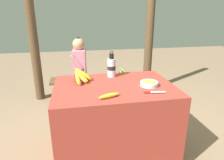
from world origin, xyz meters
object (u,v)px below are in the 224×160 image
(serving_bowl, at_px, (149,83))
(water_bottle, at_px, (111,67))
(knife, at_px, (151,92))
(seated_vendor, at_px, (77,66))
(loose_banana_front, at_px, (109,96))
(wooden_bench, at_px, (96,81))
(support_post_near, at_px, (32,33))
(banana_bunch_ripe, at_px, (80,74))
(banana_bunch_green, at_px, (122,72))
(support_post_far, at_px, (150,31))

(serving_bowl, height_order, water_bottle, water_bottle)
(knife, relative_size, seated_vendor, 0.18)
(water_bottle, distance_m, knife, 0.60)
(loose_banana_front, relative_size, wooden_bench, 0.13)
(water_bottle, height_order, support_post_near, support_post_near)
(banana_bunch_ripe, height_order, support_post_near, support_post_near)
(serving_bowl, distance_m, support_post_near, 2.19)
(seated_vendor, bearing_deg, banana_bunch_ripe, 96.59)
(banana_bunch_ripe, height_order, wooden_bench, banana_bunch_ripe)
(loose_banana_front, relative_size, support_post_near, 0.09)
(banana_bunch_ripe, xyz_separation_m, water_bottle, (0.34, 0.09, 0.04))
(banana_bunch_green, relative_size, support_post_near, 0.14)
(serving_bowl, distance_m, seated_vendor, 1.65)
(seated_vendor, relative_size, support_post_near, 0.48)
(serving_bowl, xyz_separation_m, water_bottle, (-0.31, 0.35, 0.08))
(loose_banana_front, bearing_deg, support_post_far, 61.06)
(support_post_far, bearing_deg, loose_banana_front, -118.94)
(support_post_far, bearing_deg, wooden_bench, -169.35)
(seated_vendor, bearing_deg, support_post_far, -164.93)
(banana_bunch_ripe, bearing_deg, support_post_far, 48.43)
(support_post_far, bearing_deg, support_post_near, 180.00)
(banana_bunch_ripe, bearing_deg, seated_vendor, 90.83)
(water_bottle, bearing_deg, serving_bowl, -48.85)
(serving_bowl, xyz_separation_m, banana_bunch_green, (0.11, 1.53, -0.35))
(loose_banana_front, relative_size, seated_vendor, 0.18)
(water_bottle, height_order, loose_banana_front, water_bottle)
(loose_banana_front, bearing_deg, seated_vendor, 97.93)
(serving_bowl, height_order, seated_vendor, seated_vendor)
(support_post_near, bearing_deg, water_bottle, -52.71)
(water_bottle, height_order, support_post_far, support_post_far)
(knife, height_order, support_post_near, support_post_near)
(banana_bunch_ripe, relative_size, banana_bunch_green, 1.15)
(wooden_bench, bearing_deg, banana_bunch_green, 0.54)
(wooden_bench, height_order, seated_vendor, seated_vendor)
(banana_bunch_ripe, relative_size, wooden_bench, 0.24)
(support_post_near, bearing_deg, wooden_bench, -10.65)
(banana_bunch_ripe, xyz_separation_m, loose_banana_front, (0.22, -0.47, -0.05))
(banana_bunch_ripe, xyz_separation_m, knife, (0.61, -0.44, -0.06))
(loose_banana_front, bearing_deg, wooden_bench, 87.46)
(water_bottle, relative_size, support_post_near, 0.13)
(banana_bunch_ripe, relative_size, seated_vendor, 0.34)
(serving_bowl, relative_size, banana_bunch_green, 0.55)
(water_bottle, bearing_deg, seated_vendor, 107.58)
(serving_bowl, height_order, support_post_near, support_post_near)
(water_bottle, relative_size, banana_bunch_green, 0.90)
(seated_vendor, distance_m, support_post_far, 1.42)
(knife, bearing_deg, banana_bunch_green, 93.42)
(banana_bunch_ripe, bearing_deg, banana_bunch_green, 59.06)
(banana_bunch_ripe, relative_size, support_post_far, 0.16)
(seated_vendor, bearing_deg, banana_bunch_green, -171.86)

